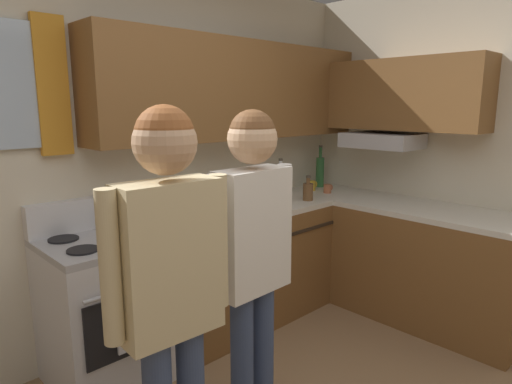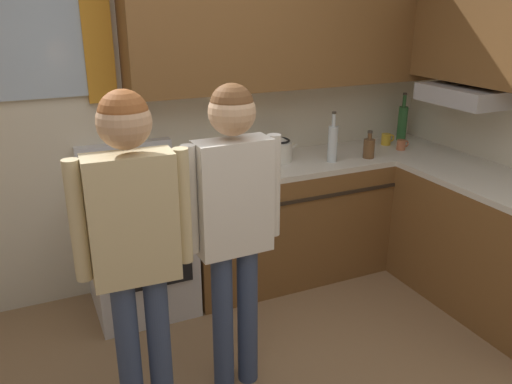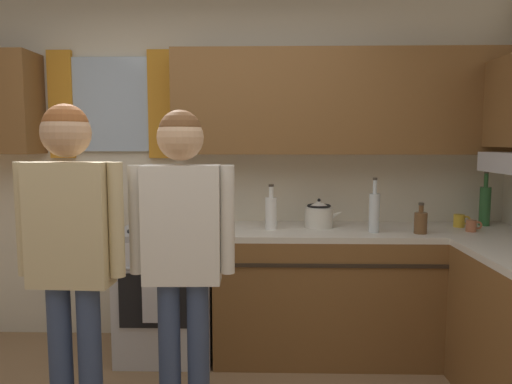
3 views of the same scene
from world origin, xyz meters
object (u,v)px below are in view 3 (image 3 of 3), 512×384
at_px(stovetop_kettle, 319,214).
at_px(adult_left, 70,237).
at_px(bottle_tall_clear, 374,212).
at_px(cup_terracotta, 472,226).
at_px(bottle_wine_green, 485,205).
at_px(bottle_squat_brown, 421,222).
at_px(mug_mustard_yellow, 460,221).
at_px(adult_in_plaid, 182,237).
at_px(stove_oven, 169,288).
at_px(bottle_milk_white, 271,212).

height_order(stovetop_kettle, adult_left, adult_left).
xyz_separation_m(bottle_tall_clear, cup_terracotta, (0.67, 0.04, -0.10)).
relative_size(bottle_tall_clear, bottle_wine_green, 0.93).
relative_size(bottle_squat_brown, adult_left, 0.12).
bearing_deg(stovetop_kettle, mug_mustard_yellow, 2.69).
height_order(bottle_wine_green, mug_mustard_yellow, bottle_wine_green).
bearing_deg(adult_in_plaid, stove_oven, 105.64).
distance_m(bottle_tall_clear, cup_terracotta, 0.68).
distance_m(bottle_squat_brown, stovetop_kettle, 0.68).
height_order(bottle_tall_clear, bottle_wine_green, bottle_wine_green).
bearing_deg(bottle_wine_green, stovetop_kettle, -174.65).
distance_m(bottle_wine_green, cup_terracotta, 0.32).
relative_size(stove_oven, bottle_tall_clear, 3.00).
relative_size(bottle_wine_green, mug_mustard_yellow, 3.28).
relative_size(bottle_tall_clear, bottle_squat_brown, 1.79).
bearing_deg(bottle_tall_clear, bottle_squat_brown, -6.01).
bearing_deg(stove_oven, mug_mustard_yellow, 2.50).
bearing_deg(bottle_squat_brown, stovetop_kettle, 162.70).
bearing_deg(bottle_milk_white, stove_oven, 177.73).
height_order(adult_left, adult_in_plaid, adult_left).
xyz_separation_m(bottle_tall_clear, stovetop_kettle, (-0.35, 0.17, -0.05)).
xyz_separation_m(adult_left, adult_in_plaid, (0.51, 0.10, -0.01)).
relative_size(stove_oven, bottle_milk_white, 3.51).
bearing_deg(cup_terracotta, stovetop_kettle, 172.96).
bearing_deg(stove_oven, stovetop_kettle, 2.32).
xyz_separation_m(bottle_tall_clear, mug_mustard_yellow, (0.65, 0.22, -0.10)).
bearing_deg(stovetop_kettle, bottle_milk_white, -168.05).
xyz_separation_m(bottle_wine_green, adult_left, (-2.49, -1.26, 0.00)).
relative_size(bottle_wine_green, adult_in_plaid, 0.24).
distance_m(stove_oven, bottle_tall_clear, 1.53).
relative_size(stove_oven, bottle_squat_brown, 5.37).
bearing_deg(bottle_tall_clear, stovetop_kettle, 153.94).
bearing_deg(bottle_tall_clear, adult_left, -149.27).
bearing_deg(bottle_tall_clear, stove_oven, 174.85).
xyz_separation_m(stovetop_kettle, adult_in_plaid, (-0.78, -1.05, 0.05)).
height_order(bottle_squat_brown, adult_left, adult_left).
height_order(stove_oven, bottle_tall_clear, bottle_tall_clear).
bearing_deg(adult_in_plaid, bottle_wine_green, 30.29).
distance_m(bottle_wine_green, stovetop_kettle, 1.21).
xyz_separation_m(bottle_tall_clear, adult_in_plaid, (-1.13, -0.88, 0.00)).
bearing_deg(bottle_tall_clear, bottle_wine_green, 18.28).
height_order(bottle_squat_brown, adult_in_plaid, adult_in_plaid).
bearing_deg(adult_left, stovetop_kettle, 41.56).
bearing_deg(mug_mustard_yellow, bottle_milk_white, -174.94).
height_order(bottle_squat_brown, cup_terracotta, bottle_squat_brown).
height_order(cup_terracotta, stovetop_kettle, stovetop_kettle).
bearing_deg(bottle_milk_white, stovetop_kettle, 11.95).
bearing_deg(bottle_milk_white, bottle_squat_brown, -7.51).
distance_m(mug_mustard_yellow, adult_in_plaid, 2.09).
bearing_deg(bottle_squat_brown, bottle_wine_green, 29.44).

